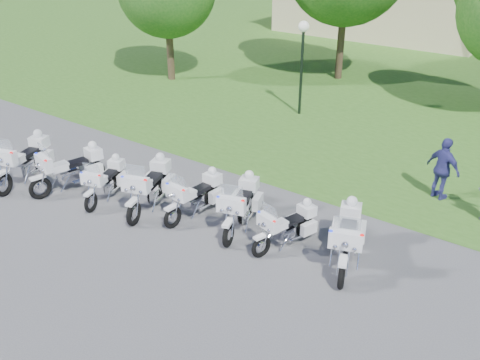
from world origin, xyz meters
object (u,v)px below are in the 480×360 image
Objects in this scene: lamp_post at (303,44)px; bystander_c at (443,169)px; motorcycle_3 at (150,185)px; motorcycle_4 at (196,195)px; motorcycle_7 at (347,236)px; motorcycle_0 at (25,159)px; motorcycle_1 at (71,168)px; motorcycle_5 at (241,204)px; motorcycle_6 at (288,225)px; motorcycle_2 at (106,180)px.

lamp_post reaches higher than bystander_c.
motorcycle_3 is 1.43m from motorcycle_4.
motorcycle_7 is at bearing 101.74° from bystander_c.
motorcycle_0 reaches higher than motorcycle_7.
motorcycle_1 is at bearing -7.30° from motorcycle_3.
lamp_post is (-3.37, 8.94, 2.27)m from motorcycle_5.
motorcycle_7 reaches higher than motorcycle_3.
motorcycle_3 is 1.27× the size of bystander_c.
motorcycle_7 is at bearing 171.91° from motorcycle_0.
motorcycle_6 is 0.84× the size of motorcycle_7.
motorcycle_3 reaches higher than motorcycle_1.
motorcycle_0 is at bearing -109.76° from lamp_post.
motorcycle_0 is at bearing 17.87° from motorcycle_4.
motorcycle_2 is 1.51m from motorcycle_3.
motorcycle_3 is 8.59m from bystander_c.
motorcycle_5 is 1.16× the size of motorcycle_6.
motorcycle_2 is (1.33, 0.20, -0.10)m from motorcycle_1.
motorcycle_1 is at bearing 16.94° from motorcycle_4.
motorcycle_5 is at bearing -17.41° from motorcycle_7.
motorcycle_5 is (4.22, 1.02, 0.09)m from motorcycle_2.
motorcycle_2 is 10.27m from lamp_post.
motorcycle_0 is 10.42m from motorcycle_7.
motorcycle_7 reaches higher than motorcycle_5.
motorcycle_7 reaches higher than motorcycle_4.
motorcycle_6 is at bearing -157.75° from motorcycle_1.
motorcycle_0 is 1.31× the size of bystander_c.
motorcycle_3 is at bearing 21.35° from motorcycle_4.
motorcycle_1 is at bearing 178.32° from motorcycle_0.
motorcycle_5 is (1.40, 0.21, 0.05)m from motorcycle_4.
motorcycle_5 is 0.61× the size of lamp_post.
motorcycle_4 is at bearing 179.32° from motorcycle_3.
motorcycle_1 is at bearing 25.77° from motorcycle_6.
motorcycle_3 reaches higher than motorcycle_2.
motorcycle_5 is at bearing 14.55° from motorcycle_6.
lamp_post reaches higher than motorcycle_7.
lamp_post is (-6.41, 8.76, 2.24)m from motorcycle_7.
motorcycle_2 is at bearing -4.31° from motorcycle_5.
motorcycle_2 is 0.92× the size of motorcycle_4.
motorcycle_4 reaches higher than motorcycle_6.
bystander_c is (9.41, 6.03, 0.26)m from motorcycle_1.
lamp_post is (2.18, 10.16, 2.25)m from motorcycle_1.
motorcycle_5 is at bearing -69.37° from lamp_post.
motorcycle_2 is 7.36m from motorcycle_7.
motorcycle_0 is 1.03× the size of motorcycle_1.
motorcycle_0 is at bearing 29.76° from motorcycle_1.
motorcycle_1 is 11.18m from bystander_c.
motorcycle_4 is at bearing -153.47° from motorcycle_1.
motorcycle_7 is 1.26× the size of bystander_c.
lamp_post is (-4.88, 8.99, 2.36)m from motorcycle_6.
motorcycle_2 is at bearing 57.60° from bystander_c.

